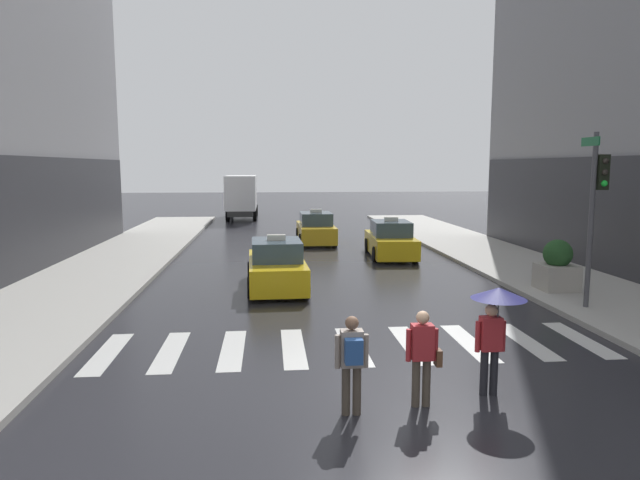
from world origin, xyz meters
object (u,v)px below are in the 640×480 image
object	(u,v)px
traffic_light_pole	(596,195)
taxi_lead	(277,267)
pedestrian_with_backpack	(352,358)
planter_near_corner	(557,267)
pedestrian_with_handbag	(423,353)
taxi_second	(390,241)
box_truck	(242,195)
taxi_third	(316,229)
pedestrian_with_umbrella	(496,311)

from	to	relation	value
traffic_light_pole	taxi_lead	bearing A→B (deg)	155.40
pedestrian_with_backpack	planter_near_corner	distance (m)	11.23
taxi_lead	pedestrian_with_handbag	distance (m)	9.85
taxi_second	box_truck	world-z (taller)	box_truck
taxi_second	pedestrian_with_handbag	bearing A→B (deg)	-100.48
pedestrian_with_handbag	taxi_third	bearing A→B (deg)	90.14
taxi_lead	traffic_light_pole	bearing A→B (deg)	-24.60
pedestrian_with_handbag	pedestrian_with_backpack	bearing A→B (deg)	-168.49
pedestrian_with_umbrella	pedestrian_with_handbag	world-z (taller)	pedestrian_with_umbrella
taxi_third	pedestrian_with_handbag	xyz separation A→B (m)	(0.05, -20.56, 0.21)
pedestrian_with_backpack	taxi_second	bearing A→B (deg)	75.44
pedestrian_with_backpack	planter_near_corner	bearing A→B (deg)	46.17
pedestrian_with_umbrella	box_truck	bearing A→B (deg)	99.84
box_truck	pedestrian_with_umbrella	bearing A→B (deg)	-80.16
taxi_lead	pedestrian_with_backpack	bearing A→B (deg)	-83.82
taxi_third	pedestrian_with_umbrella	bearing A→B (deg)	-85.92
traffic_light_pole	pedestrian_with_umbrella	distance (m)	7.43
box_truck	taxi_third	bearing A→B (deg)	-72.27
taxi_lead	box_truck	xyz separation A→B (m)	(-2.26, 25.09, 1.13)
traffic_light_pole	pedestrian_with_handbag	bearing A→B (deg)	-138.38
taxi_second	box_truck	size ratio (longest dim) A/B	0.61
box_truck	traffic_light_pole	bearing A→B (deg)	-69.45
pedestrian_with_umbrella	planter_near_corner	world-z (taller)	pedestrian_with_umbrella
pedestrian_with_backpack	traffic_light_pole	bearing A→B (deg)	37.84
taxi_third	box_truck	xyz separation A→B (m)	(-4.51, 14.11, 1.13)
taxi_second	taxi_third	distance (m)	5.73
taxi_third	pedestrian_with_umbrella	xyz separation A→B (m)	(1.44, -20.20, 0.79)
box_truck	planter_near_corner	size ratio (longest dim) A/B	4.71
traffic_light_pole	taxi_second	size ratio (longest dim) A/B	1.04
pedestrian_with_umbrella	pedestrian_with_backpack	xyz separation A→B (m)	(-2.62, -0.61, -0.54)
taxi_lead	taxi_second	distance (m)	7.98
traffic_light_pole	box_truck	size ratio (longest dim) A/B	0.64
pedestrian_with_umbrella	pedestrian_with_handbag	bearing A→B (deg)	-165.61
taxi_second	taxi_lead	bearing A→B (deg)	-130.56
box_truck	planter_near_corner	world-z (taller)	box_truck
taxi_third	pedestrian_with_handbag	distance (m)	20.56
taxi_lead	taxi_second	xyz separation A→B (m)	(5.19, 6.06, 0.00)
taxi_second	pedestrian_with_backpack	bearing A→B (deg)	-104.56
taxi_lead	box_truck	world-z (taller)	box_truck
taxi_third	pedestrian_with_backpack	distance (m)	20.85
box_truck	pedestrian_with_umbrella	xyz separation A→B (m)	(5.95, -34.31, -0.34)
traffic_light_pole	box_truck	world-z (taller)	traffic_light_pole
pedestrian_with_umbrella	taxi_third	bearing A→B (deg)	94.08
taxi_second	planter_near_corner	bearing A→B (deg)	-64.92
taxi_second	planter_near_corner	size ratio (longest dim) A/B	2.89
taxi_lead	pedestrian_with_handbag	bearing A→B (deg)	-76.50
box_truck	pedestrian_with_umbrella	distance (m)	34.82
box_truck	pedestrian_with_handbag	bearing A→B (deg)	-82.51
taxi_second	planter_near_corner	distance (m)	8.60
traffic_light_pole	planter_near_corner	world-z (taller)	traffic_light_pole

